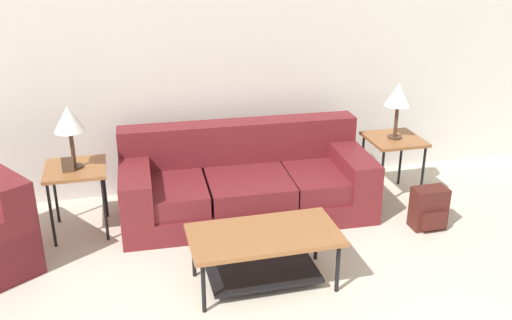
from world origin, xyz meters
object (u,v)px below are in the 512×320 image
(side_table_left, at_px, (76,174))
(table_lamp_left, at_px, (69,121))
(backpack, at_px, (429,209))
(table_lamp_right, at_px, (399,96))
(coffee_table, at_px, (264,246))
(side_table_right, at_px, (394,144))
(couch, at_px, (245,184))

(side_table_left, relative_size, table_lamp_left, 1.13)
(table_lamp_left, height_order, backpack, table_lamp_left)
(side_table_left, bearing_deg, backpack, -13.07)
(table_lamp_right, bearing_deg, coffee_table, -144.01)
(side_table_left, relative_size, side_table_right, 1.00)
(side_table_left, height_order, side_table_right, same)
(table_lamp_left, bearing_deg, backpack, -13.07)
(backpack, bearing_deg, side_table_right, 91.99)
(side_table_left, relative_size, backpack, 1.61)
(couch, xyz_separation_m, table_lamp_right, (1.53, -0.01, 0.77))
(coffee_table, bearing_deg, backpack, 16.33)
(side_table_left, bearing_deg, coffee_table, -41.11)
(coffee_table, distance_m, backpack, 1.78)
(table_lamp_left, bearing_deg, coffee_table, -41.11)
(table_lamp_right, bearing_deg, table_lamp_left, 180.00)
(coffee_table, distance_m, table_lamp_right, 2.19)
(coffee_table, bearing_deg, side_table_left, 138.89)
(table_lamp_right, height_order, backpack, table_lamp_right)
(table_lamp_right, bearing_deg, side_table_left, 180.00)
(side_table_left, bearing_deg, side_table_right, 0.00)
(coffee_table, height_order, backpack, coffee_table)
(couch, xyz_separation_m, side_table_right, (1.53, -0.01, 0.27))
(coffee_table, relative_size, table_lamp_right, 2.04)
(table_lamp_right, bearing_deg, couch, 179.56)
(backpack, bearing_deg, table_lamp_right, 91.99)
(coffee_table, relative_size, table_lamp_left, 2.04)
(side_table_right, distance_m, table_lamp_left, 3.11)
(side_table_right, relative_size, table_lamp_right, 1.13)
(backpack, bearing_deg, couch, 154.88)
(coffee_table, height_order, table_lamp_right, table_lamp_right)
(side_table_right, bearing_deg, side_table_left, 180.00)
(couch, height_order, table_lamp_right, table_lamp_right)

